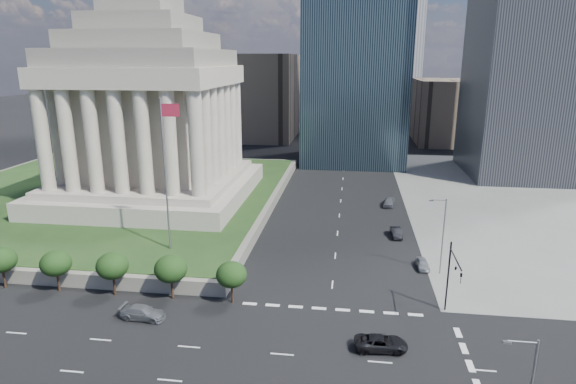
% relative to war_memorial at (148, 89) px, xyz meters
% --- Properties ---
extents(ground, '(500.00, 500.00, 0.00)m').
position_rel_war_memorial_xyz_m(ground, '(34.00, 52.00, -21.40)').
color(ground, black).
rests_on(ground, ground).
extents(plaza_terrace, '(66.00, 70.00, 1.80)m').
position_rel_war_memorial_xyz_m(plaza_terrace, '(-11.00, 2.00, -20.50)').
color(plaza_terrace, '#635E55').
rests_on(plaza_terrace, ground).
extents(plaza_lawn, '(64.00, 68.00, 0.10)m').
position_rel_war_memorial_xyz_m(plaza_lawn, '(-11.00, 2.00, -19.55)').
color(plaza_lawn, '#203917').
rests_on(plaza_lawn, plaza_terrace).
extents(war_memorial, '(34.00, 34.00, 39.00)m').
position_rel_war_memorial_xyz_m(war_memorial, '(0.00, 0.00, 0.00)').
color(war_memorial, '#A5998A').
rests_on(war_memorial, plaza_lawn).
extents(flagpole, '(2.52, 0.24, 20.00)m').
position_rel_war_memorial_xyz_m(flagpole, '(12.17, -24.00, -8.29)').
color(flagpole, slate).
rests_on(flagpole, plaza_lawn).
extents(tree_row, '(53.00, 4.00, 6.00)m').
position_rel_war_memorial_xyz_m(tree_row, '(-1.50, -34.00, -18.40)').
color(tree_row, black).
rests_on(tree_row, ground).
extents(midrise_glass, '(26.00, 26.00, 60.00)m').
position_rel_war_memorial_xyz_m(midrise_glass, '(36.00, 47.00, 8.60)').
color(midrise_glass, black).
rests_on(midrise_glass, ground).
extents(building_filler_ne, '(20.00, 30.00, 20.00)m').
position_rel_war_memorial_xyz_m(building_filler_ne, '(66.00, 82.00, -11.40)').
color(building_filler_ne, brown).
rests_on(building_filler_ne, ground).
extents(building_filler_nw, '(24.00, 30.00, 28.00)m').
position_rel_war_memorial_xyz_m(building_filler_nw, '(4.00, 82.00, -7.40)').
color(building_filler_nw, brown).
rests_on(building_filler_nw, ground).
extents(traffic_signal_ne, '(0.30, 5.74, 8.00)m').
position_rel_war_memorial_xyz_m(traffic_signal_ne, '(46.50, -34.30, -16.15)').
color(traffic_signal_ne, black).
rests_on(traffic_signal_ne, ground).
extents(street_lamp_north, '(2.13, 0.22, 10.00)m').
position_rel_war_memorial_xyz_m(street_lamp_north, '(47.33, -23.00, -15.74)').
color(street_lamp_north, slate).
rests_on(street_lamp_north, ground).
extents(pickup_truck, '(5.20, 2.73, 1.40)m').
position_rel_war_memorial_xyz_m(pickup_truck, '(39.14, -40.99, -20.70)').
color(pickup_truck, black).
rests_on(pickup_truck, ground).
extents(suv_grey, '(2.34, 5.03, 1.42)m').
position_rel_war_memorial_xyz_m(suv_grey, '(14.51, -38.65, -20.69)').
color(suv_grey, slate).
rests_on(suv_grey, ground).
extents(parked_sedan_near, '(3.76, 1.63, 1.26)m').
position_rel_war_memorial_xyz_m(parked_sedan_near, '(45.50, -21.68, -20.77)').
color(parked_sedan_near, gray).
rests_on(parked_sedan_near, ground).
extents(parked_sedan_mid, '(4.22, 1.74, 1.36)m').
position_rel_war_memorial_xyz_m(parked_sedan_mid, '(43.00, -10.33, -20.72)').
color(parked_sedan_mid, black).
rests_on(parked_sedan_mid, ground).
extents(parked_sedan_far, '(2.62, 4.89, 1.58)m').
position_rel_war_memorial_xyz_m(parked_sedan_far, '(43.00, 5.94, -20.61)').
color(parked_sedan_far, slate).
rests_on(parked_sedan_far, ground).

